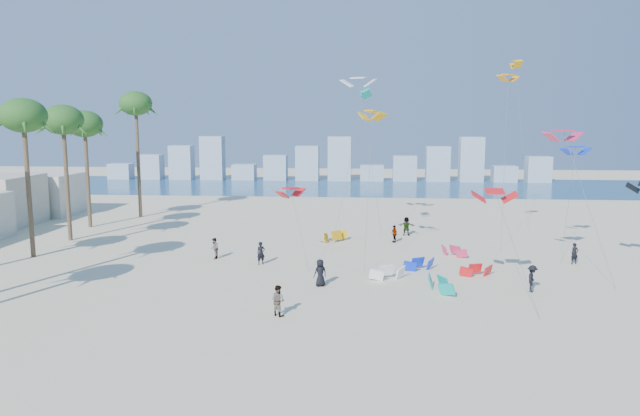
{
  "coord_description": "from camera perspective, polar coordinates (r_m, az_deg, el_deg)",
  "views": [
    {
      "loc": [
        6.82,
        -30.93,
        11.56
      ],
      "look_at": [
        3.0,
        16.0,
        4.5
      ],
      "focal_mm": 33.1,
      "sensor_mm": 36.0,
      "label": 1
    }
  ],
  "objects": [
    {
      "name": "distant_skyline",
      "position": [
        113.53,
        0.6,
        4.24
      ],
      "size": [
        85.0,
        3.0,
        8.4
      ],
      "color": "#9EADBF",
      "rests_on": "ground"
    },
    {
      "name": "kitesurfer_near",
      "position": [
        47.83,
        -5.73,
        -4.37
      ],
      "size": [
        0.8,
        0.69,
        1.84
      ],
      "primitive_type": "imported",
      "rotation": [
        0.0,
        0.0,
        0.46
      ],
      "color": "black",
      "rests_on": "ground"
    },
    {
      "name": "kitesurfers_far",
      "position": [
        49.72,
        7.46,
        -3.91
      ],
      "size": [
        30.24,
        20.4,
        1.92
      ],
      "color": "black",
      "rests_on": "ground"
    },
    {
      "name": "grounded_kites",
      "position": [
        47.32,
        8.7,
        -5.14
      ],
      "size": [
        13.97,
        19.14,
        0.97
      ],
      "color": "white",
      "rests_on": "ground"
    },
    {
      "name": "flying_kites",
      "position": [
        53.16,
        12.96,
        8.48
      ],
      "size": [
        31.12,
        36.22,
        18.54
      ],
      "color": "red",
      "rests_on": "ground"
    },
    {
      "name": "kitesurfer_mid",
      "position": [
        35.54,
        -4.09,
        -8.89
      ],
      "size": [
        1.14,
        1.1,
        1.86
      ],
      "primitive_type": "imported",
      "rotation": [
        0.0,
        0.0,
        2.53
      ],
      "color": "gray",
      "rests_on": "ground"
    },
    {
      "name": "palm_row",
      "position": [
        54.94,
        -26.65,
        7.88
      ],
      "size": [
        8.43,
        44.8,
        15.53
      ],
      "color": "brown",
      "rests_on": "ground"
    },
    {
      "name": "ground",
      "position": [
        33.72,
        -7.46,
        -11.6
      ],
      "size": [
        220.0,
        220.0,
        0.0
      ],
      "primitive_type": "plane",
      "color": "beige",
      "rests_on": "ground"
    },
    {
      "name": "ocean",
      "position": [
        103.8,
        0.86,
        2.13
      ],
      "size": [
        220.0,
        220.0,
        0.0
      ],
      "primitive_type": "plane",
      "color": "navy",
      "rests_on": "ground"
    }
  ]
}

